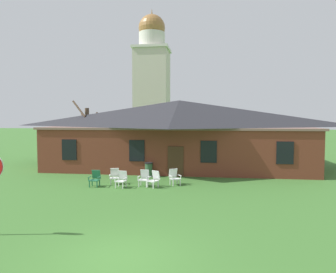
% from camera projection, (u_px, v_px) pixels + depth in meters
% --- Properties ---
extents(ground_plane, '(200.00, 200.00, 0.00)m').
position_uv_depth(ground_plane, '(121.00, 258.00, 9.10)').
color(ground_plane, '#3D702D').
extents(brick_building, '(20.79, 10.40, 5.53)m').
position_uv_depth(brick_building, '(179.00, 132.00, 26.47)').
color(brick_building, brown).
rests_on(brick_building, ground).
extents(dome_tower, '(5.18, 5.18, 19.96)m').
position_uv_depth(dome_tower, '(152.00, 83.00, 46.09)').
color(dome_tower, beige).
rests_on(dome_tower, ground).
extents(lawn_chair_by_porch, '(0.64, 0.67, 0.96)m').
position_uv_depth(lawn_chair_by_porch, '(95.00, 178.00, 18.56)').
color(lawn_chair_by_porch, '#28704C').
rests_on(lawn_chair_by_porch, ground).
extents(lawn_chair_near_door, '(0.74, 0.79, 0.96)m').
position_uv_depth(lawn_chair_near_door, '(115.00, 176.00, 19.22)').
color(lawn_chair_near_door, silver).
rests_on(lawn_chair_near_door, ground).
extents(lawn_chair_left_end, '(0.70, 0.74, 0.96)m').
position_uv_depth(lawn_chair_left_end, '(122.00, 179.00, 18.29)').
color(lawn_chair_left_end, white).
rests_on(lawn_chair_left_end, ground).
extents(lawn_chair_middle, '(0.66, 0.69, 0.96)m').
position_uv_depth(lawn_chair_middle, '(144.00, 178.00, 18.66)').
color(lawn_chair_middle, white).
rests_on(lawn_chair_middle, ground).
extents(lawn_chair_right_end, '(0.82, 0.86, 0.96)m').
position_uv_depth(lawn_chair_right_end, '(154.00, 179.00, 18.34)').
color(lawn_chair_right_end, white).
rests_on(lawn_chair_right_end, ground).
extents(lawn_chair_far_side, '(0.83, 0.86, 0.96)m').
position_uv_depth(lawn_chair_far_side, '(174.00, 177.00, 18.99)').
color(lawn_chair_far_side, white).
rests_on(lawn_chair_far_side, ground).
extents(bare_tree_beside_building, '(2.04, 2.07, 5.58)m').
position_uv_depth(bare_tree_beside_building, '(87.00, 132.00, 27.88)').
color(bare_tree_beside_building, brown).
rests_on(bare_tree_beside_building, ground).
extents(trash_bin, '(0.56, 0.56, 0.98)m').
position_uv_depth(trash_bin, '(149.00, 169.00, 21.58)').
color(trash_bin, '#335638').
rests_on(trash_bin, ground).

